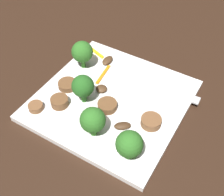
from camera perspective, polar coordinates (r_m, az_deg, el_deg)
The scene contains 18 objects.
ground_plane at distance 0.54m, azimuth 0.00°, elevation -0.79°, with size 1.40×1.40×0.00m, color black.
plate at distance 0.54m, azimuth 0.00°, elevation -0.40°, with size 0.26×0.26×0.01m, color white.
fork at distance 0.56m, azimuth 9.55°, elevation 2.01°, with size 0.18×0.02×0.00m.
broccoli_floret_0 at distance 0.51m, azimuth -5.76°, elevation 2.27°, with size 0.04×0.04×0.06m.
broccoli_floret_1 at distance 0.58m, azimuth -5.89°, elevation 9.01°, with size 0.04×0.04×0.06m.
broccoli_floret_2 at distance 0.43m, azimuth 3.45°, elevation -9.11°, with size 0.04×0.04×0.06m.
broccoli_floret_3 at distance 0.46m, azimuth -3.82°, elevation -4.41°, with size 0.04×0.04×0.06m.
sausage_slice_0 at distance 0.53m, azimuth -10.30°, elevation -0.72°, with size 0.03×0.03×0.02m, color brown.
sausage_slice_1 at distance 0.49m, azimuth 7.71°, elevation -4.61°, with size 0.04×0.04×0.01m, color brown.
sausage_slice_2 at distance 0.51m, azimuth -0.93°, elevation -1.51°, with size 0.03×0.03×0.01m, color brown.
sausage_slice_3 at distance 0.53m, azimuth -14.81°, elevation -1.70°, with size 0.03×0.03×0.01m, color brown.
sausage_slice_4 at distance 0.56m, azimuth -8.78°, elevation 2.60°, with size 0.04×0.04×0.01m, color brown.
mushroom_0 at distance 0.61m, azimuth -0.89°, elevation 7.43°, with size 0.03×0.02×0.01m, color #4C331E.
mushroom_1 at distance 0.51m, azimuth -4.70°, elevation -3.14°, with size 0.03×0.01×0.01m, color #4C331E.
mushroom_2 at distance 0.49m, azimuth 2.09°, elevation -5.49°, with size 0.03×0.02×0.01m, color #422B19.
mushroom_3 at distance 0.55m, azimuth -2.10°, elevation 1.85°, with size 0.02×0.02×0.01m, color #4C331E.
pepper_strip_1 at distance 0.58m, azimuth -1.75°, elevation 4.68°, with size 0.06×0.01×0.00m, color orange.
pepper_strip_2 at distance 0.64m, azimuth -3.41°, elevation 9.16°, with size 0.06×0.01×0.00m, color yellow.
Camera 1 is at (0.19, -0.31, 0.40)m, focal length 46.36 mm.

